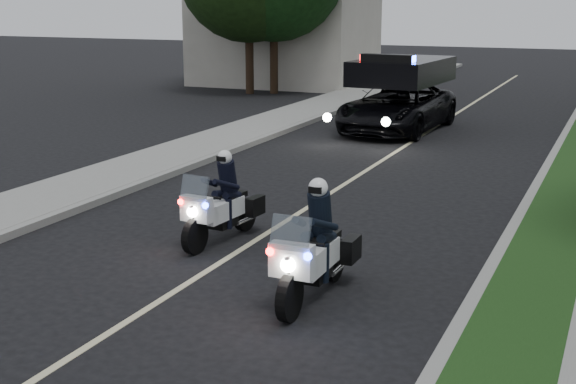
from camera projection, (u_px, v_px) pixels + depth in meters
ground at (204, 273)px, 12.29m from camera, size 120.00×120.00×0.00m
curb_right at (547, 167)px, 19.60m from camera, size 0.20×60.00×0.15m
curb_left at (250, 144)px, 22.76m from camera, size 0.20×60.00×0.15m
sidewalk_left at (216, 141)px, 23.19m from camera, size 2.00×60.00×0.16m
building_far at (285, 12)px, 38.48m from camera, size 8.00×6.00×7.00m
lane_marking at (387, 157)px, 21.20m from camera, size 0.12×50.00×0.01m
police_moto_left at (222, 241)px, 13.90m from camera, size 0.84×1.95×1.61m
police_moto_right at (314, 298)px, 11.25m from camera, size 0.72×2.04×1.74m
police_suv at (396, 131)px, 25.41m from camera, size 2.91×5.66×2.67m
bicycle at (392, 113)px, 29.27m from camera, size 0.62×1.74×0.91m
cyclist at (392, 113)px, 29.27m from camera, size 0.58×0.42×1.54m
tree_left_near at (274, 93)px, 35.39m from camera, size 7.55×7.55×10.45m
tree_left_far at (250, 94)px, 35.26m from camera, size 7.77×7.77×10.31m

